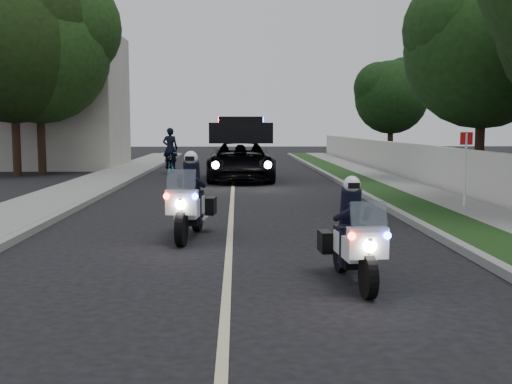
{
  "coord_description": "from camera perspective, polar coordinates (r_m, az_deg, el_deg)",
  "views": [
    {
      "loc": [
        0.14,
        -7.31,
        2.21
      ],
      "look_at": [
        0.49,
        4.02,
        1.0
      ],
      "focal_mm": 43.68,
      "sensor_mm": 36.0,
      "label": 1
    }
  ],
  "objects": [
    {
      "name": "ground",
      "position": [
        7.64,
        -2.82,
        -10.73
      ],
      "size": [
        120.0,
        120.0,
        0.0
      ],
      "primitive_type": "plane",
      "color": "black",
      "rests_on": "ground"
    },
    {
      "name": "curb_right",
      "position": [
        17.88,
        11.03,
        -0.88
      ],
      "size": [
        0.2,
        60.0,
        0.15
      ],
      "primitive_type": "cube",
      "color": "gray",
      "rests_on": "ground"
    },
    {
      "name": "grass_verge",
      "position": [
        18.05,
        13.2,
        -0.86
      ],
      "size": [
        1.2,
        60.0,
        0.16
      ],
      "primitive_type": "cube",
      "color": "#193814",
      "rests_on": "ground"
    },
    {
      "name": "sidewalk_right",
      "position": [
        18.43,
        17.11,
        -0.83
      ],
      "size": [
        1.4,
        60.0,
        0.16
      ],
      "primitive_type": "cube",
      "color": "gray",
      "rests_on": "ground"
    },
    {
      "name": "property_wall",
      "position": [
        18.71,
        20.07,
        1.24
      ],
      "size": [
        0.22,
        60.0,
        1.5
      ],
      "primitive_type": "cube",
      "color": "beige",
      "rests_on": "ground"
    },
    {
      "name": "curb_left",
      "position": [
        17.95,
        -15.43,
        -0.96
      ],
      "size": [
        0.2,
        60.0,
        0.15
      ],
      "primitive_type": "cube",
      "color": "gray",
      "rests_on": "ground"
    },
    {
      "name": "sidewalk_left",
      "position": [
        18.24,
        -18.79,
        -0.95
      ],
      "size": [
        2.0,
        60.0,
        0.16
      ],
      "primitive_type": "cube",
      "color": "gray",
      "rests_on": "ground"
    },
    {
      "name": "building_far",
      "position": [
        34.84,
        -18.88,
        7.88
      ],
      "size": [
        8.0,
        6.0,
        7.0
      ],
      "primitive_type": "cube",
      "color": "#A8A396",
      "rests_on": "ground"
    },
    {
      "name": "lane_marking",
      "position": [
        17.45,
        -2.22,
        -1.18
      ],
      "size": [
        0.12,
        50.0,
        0.01
      ],
      "primitive_type": "cube",
      "color": "#BFB78C",
      "rests_on": "ground"
    },
    {
      "name": "police_moto_left",
      "position": [
        12.39,
        -6.02,
        -4.22
      ],
      "size": [
        0.93,
        2.09,
        1.72
      ],
      "primitive_type": null,
      "rotation": [
        0.0,
        0.0,
        -0.11
      ],
      "color": "silver",
      "rests_on": "ground"
    },
    {
      "name": "police_moto_right",
      "position": [
        8.93,
        8.84,
        -8.3
      ],
      "size": [
        0.75,
        1.82,
        1.52
      ],
      "primitive_type": null,
      "rotation": [
        0.0,
        0.0,
        0.07
      ],
      "color": "silver",
      "rests_on": "ground"
    },
    {
      "name": "police_suv",
      "position": [
        25.29,
        -1.41,
        1.07
      ],
      "size": [
        2.65,
        5.67,
        2.75
      ],
      "primitive_type": "imported",
      "rotation": [
        0.0,
        0.0,
        0.01
      ],
      "color": "black",
      "rests_on": "ground"
    },
    {
      "name": "bicycle",
      "position": [
        29.35,
        -7.83,
        1.71
      ],
      "size": [
        0.69,
        1.93,
        1.0
      ],
      "primitive_type": "imported",
      "rotation": [
        0.0,
        0.0,
        -0.01
      ],
      "color": "black",
      "rests_on": "ground"
    },
    {
      "name": "cyclist",
      "position": [
        29.35,
        -7.83,
        1.71
      ],
      "size": [
        0.72,
        0.51,
        1.92
      ],
      "primitive_type": "imported",
      "rotation": [
        0.0,
        0.0,
        3.08
      ],
      "color": "black",
      "rests_on": "ground"
    },
    {
      "name": "sign_post",
      "position": [
        16.93,
        18.5,
        -1.73
      ],
      "size": [
        0.33,
        0.33,
        2.12
      ],
      "primitive_type": null,
      "rotation": [
        0.0,
        0.0,
        0.0
      ],
      "color": "#AB0C28",
      "rests_on": "ground"
    },
    {
      "name": "tree_right_d",
      "position": [
        25.13,
        19.67,
        0.68
      ],
      "size": [
        7.6,
        7.6,
        9.72
      ],
      "primitive_type": null,
      "rotation": [
        0.0,
        0.0,
        -0.39
      ],
      "color": "#1C3E14",
      "rests_on": "ground"
    },
    {
      "name": "tree_right_e",
      "position": [
        41.29,
        12.15,
        2.88
      ],
      "size": [
        5.41,
        5.41,
        7.84
      ],
      "primitive_type": null,
      "rotation": [
        0.0,
        0.0,
        -0.16
      ],
      "color": "#143310",
      "rests_on": "ground"
    },
    {
      "name": "tree_left_near",
      "position": [
        30.06,
        -18.95,
        1.54
      ],
      "size": [
        6.56,
        6.56,
        10.7
      ],
      "primitive_type": null,
      "rotation": [
        0.0,
        0.0,
        -0.02
      ],
      "color": "#1F4115",
      "rests_on": "ground"
    },
    {
      "name": "tree_left_far",
      "position": [
        29.58,
        -20.98,
        1.39
      ],
      "size": [
        8.17,
        8.17,
        10.73
      ],
      "primitive_type": null,
      "rotation": [
        0.0,
        0.0,
        -0.33
      ],
      "color": "black",
      "rests_on": "ground"
    }
  ]
}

